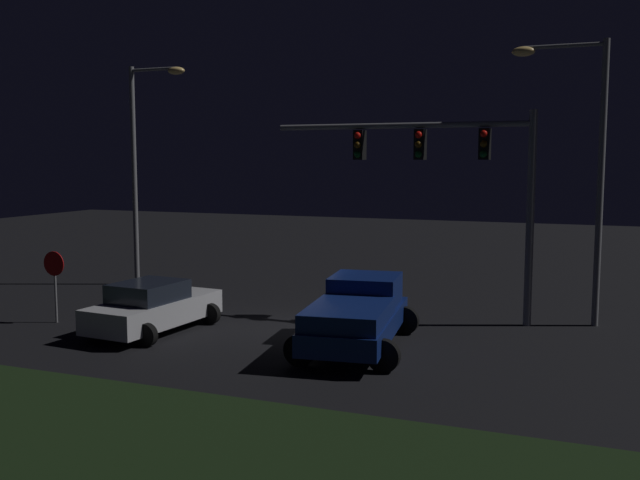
{
  "coord_description": "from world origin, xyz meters",
  "views": [
    {
      "loc": [
        8.68,
        -19.38,
        5.01
      ],
      "look_at": [
        0.37,
        1.59,
        2.5
      ],
      "focal_mm": 40.28,
      "sensor_mm": 36.0,
      "label": 1
    }
  ],
  "objects_px": {
    "street_lamp_right": "(582,148)",
    "stop_sign": "(54,273)",
    "pickup_truck": "(358,311)",
    "traffic_signal_gantry": "(450,164)",
    "car_sedan": "(153,307)",
    "street_lamp_left": "(144,150)"
  },
  "relations": [
    {
      "from": "traffic_signal_gantry",
      "to": "street_lamp_right",
      "type": "xyz_separation_m",
      "value": [
        3.82,
        0.74,
        0.47
      ]
    },
    {
      "from": "pickup_truck",
      "to": "street_lamp_right",
      "type": "height_order",
      "value": "street_lamp_right"
    },
    {
      "from": "pickup_truck",
      "to": "street_lamp_right",
      "type": "distance_m",
      "value": 8.55
    },
    {
      "from": "car_sedan",
      "to": "street_lamp_left",
      "type": "xyz_separation_m",
      "value": [
        -4.89,
        6.63,
        4.67
      ]
    },
    {
      "from": "pickup_truck",
      "to": "stop_sign",
      "type": "height_order",
      "value": "stop_sign"
    },
    {
      "from": "car_sedan",
      "to": "street_lamp_left",
      "type": "bearing_deg",
      "value": 40.95
    },
    {
      "from": "stop_sign",
      "to": "pickup_truck",
      "type": "bearing_deg",
      "value": 3.92
    },
    {
      "from": "pickup_truck",
      "to": "car_sedan",
      "type": "xyz_separation_m",
      "value": [
        -6.14,
        -0.56,
        -0.26
      ]
    },
    {
      "from": "car_sedan",
      "to": "stop_sign",
      "type": "bearing_deg",
      "value": 96.17
    },
    {
      "from": "street_lamp_left",
      "to": "street_lamp_right",
      "type": "distance_m",
      "value": 16.41
    },
    {
      "from": "pickup_truck",
      "to": "street_lamp_right",
      "type": "bearing_deg",
      "value": -54.04
    },
    {
      "from": "traffic_signal_gantry",
      "to": "street_lamp_right",
      "type": "relative_size",
      "value": 0.97
    },
    {
      "from": "traffic_signal_gantry",
      "to": "stop_sign",
      "type": "height_order",
      "value": "traffic_signal_gantry"
    },
    {
      "from": "car_sedan",
      "to": "street_lamp_right",
      "type": "distance_m",
      "value": 13.59
    },
    {
      "from": "traffic_signal_gantry",
      "to": "street_lamp_left",
      "type": "distance_m",
      "value": 12.69
    },
    {
      "from": "street_lamp_right",
      "to": "stop_sign",
      "type": "relative_size",
      "value": 3.83
    },
    {
      "from": "street_lamp_right",
      "to": "traffic_signal_gantry",
      "type": "bearing_deg",
      "value": -168.96
    },
    {
      "from": "pickup_truck",
      "to": "car_sedan",
      "type": "height_order",
      "value": "pickup_truck"
    },
    {
      "from": "traffic_signal_gantry",
      "to": "street_lamp_right",
      "type": "distance_m",
      "value": 3.92
    },
    {
      "from": "pickup_truck",
      "to": "traffic_signal_gantry",
      "type": "distance_m",
      "value": 6.0
    },
    {
      "from": "street_lamp_left",
      "to": "street_lamp_right",
      "type": "bearing_deg",
      "value": -3.58
    },
    {
      "from": "pickup_truck",
      "to": "street_lamp_right",
      "type": "relative_size",
      "value": 0.66
    }
  ]
}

